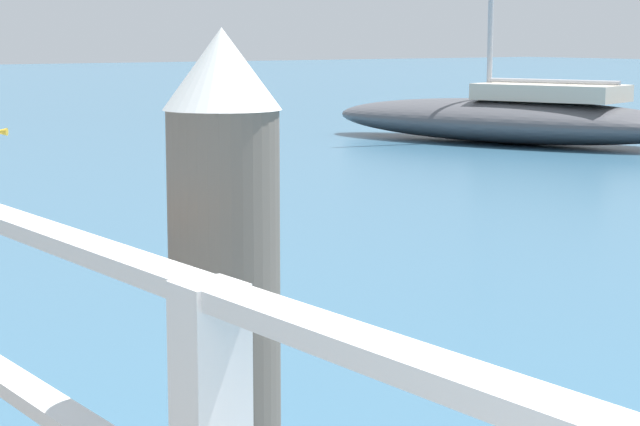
# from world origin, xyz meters

# --- Properties ---
(dock_piling_near) EXTENTS (0.29, 0.29, 2.01)m
(dock_piling_near) POSITION_xyz_m (1.40, 3.02, 1.01)
(dock_piling_near) COLOR #6B6056
(dock_piling_near) RESTS_ON ground_plane
(boat_0) EXTENTS (4.42, 7.73, 7.49)m
(boat_0) POSITION_xyz_m (15.45, 16.38, 0.46)
(boat_0) COLOR #4C4C51
(boat_0) RESTS_ON ground_plane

